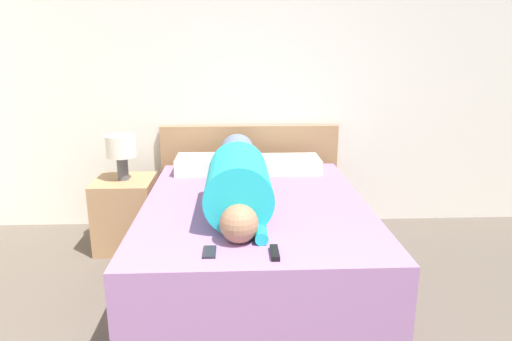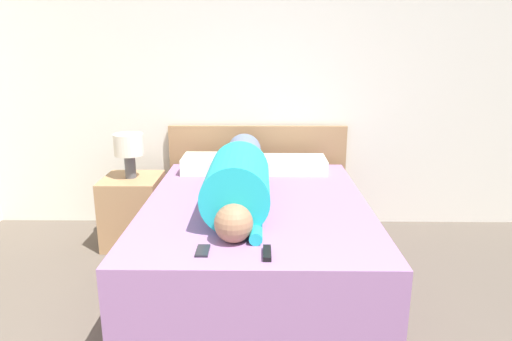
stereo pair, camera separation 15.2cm
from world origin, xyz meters
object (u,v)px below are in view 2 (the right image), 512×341
at_px(nightstand, 134,211).
at_px(pillow_near_headboard, 218,164).
at_px(table_lamp, 129,147).
at_px(bed, 256,243).
at_px(tv_remote, 267,253).
at_px(person_lying, 239,176).
at_px(cell_phone, 203,251).
at_px(pillow_second, 293,165).

distance_m(nightstand, pillow_near_headboard, 0.79).
bearing_deg(table_lamp, pillow_near_headboard, 6.72).
relative_size(bed, nightstand, 3.41).
relative_size(nightstand, tv_remote, 3.77).
bearing_deg(table_lamp, tv_remote, -53.68).
distance_m(person_lying, tv_remote, 0.85).
bearing_deg(cell_phone, tv_remote, -6.35).
bearing_deg(person_lying, table_lamp, 144.42).
distance_m(bed, pillow_near_headboard, 0.89).
xyz_separation_m(bed, table_lamp, (-1.02, 0.66, 0.51)).
height_order(table_lamp, pillow_second, table_lamp).
distance_m(person_lying, pillow_second, 0.84).
bearing_deg(cell_phone, pillow_second, 70.08).
xyz_separation_m(pillow_near_headboard, pillow_second, (0.61, 0.00, -0.01)).
bearing_deg(bed, pillow_near_headboard, 113.50).
bearing_deg(pillow_second, person_lying, -118.66).
bearing_deg(pillow_second, cell_phone, -109.92).
height_order(nightstand, pillow_near_headboard, pillow_near_headboard).
height_order(person_lying, pillow_second, person_lying).
bearing_deg(pillow_second, pillow_near_headboard, 180.00).
xyz_separation_m(table_lamp, pillow_second, (1.30, 0.08, -0.16)).
relative_size(tv_remote, cell_phone, 1.15).
height_order(bed, nightstand, bed).
bearing_deg(person_lying, bed, -6.09).
xyz_separation_m(table_lamp, tv_remote, (1.08, -1.47, -0.20)).
relative_size(table_lamp, person_lying, 0.21).
xyz_separation_m(nightstand, person_lying, (0.91, -0.65, 0.48)).
height_order(nightstand, tv_remote, tv_remote).
bearing_deg(nightstand, pillow_second, 3.58).
distance_m(person_lying, pillow_near_headboard, 0.77).
bearing_deg(nightstand, pillow_near_headboard, 6.72).
relative_size(table_lamp, cell_phone, 2.74).
xyz_separation_m(tv_remote, cell_phone, (-0.32, 0.04, -0.01)).
relative_size(person_lying, tv_remote, 11.06).
relative_size(pillow_near_headboard, pillow_second, 1.05).
bearing_deg(person_lying, tv_remote, -78.13).
bearing_deg(nightstand, table_lamp, 0.00).
bearing_deg(table_lamp, nightstand, 0.00).
distance_m(pillow_near_headboard, tv_remote, 1.59).
bearing_deg(table_lamp, bed, -33.01).
relative_size(bed, pillow_second, 3.60).
bearing_deg(tv_remote, bed, 94.40).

